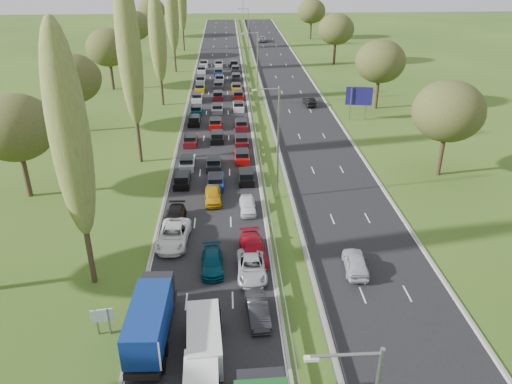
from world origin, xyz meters
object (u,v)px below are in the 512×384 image
object	(u,v)px
direction_sign	(359,98)
near_car_2	(173,235)
blue_lorry	(151,318)
near_car_3	(175,218)
info_sign	(102,318)
white_van_rear	(204,336)

from	to	relation	value
direction_sign	near_car_2	bearing A→B (deg)	-126.11
blue_lorry	direction_sign	bearing A→B (deg)	63.72
near_car_2	blue_lorry	distance (m)	12.41
near_car_2	direction_sign	world-z (taller)	direction_sign
near_car_2	near_car_3	distance (m)	3.48
blue_lorry	direction_sign	distance (m)	53.21
near_car_2	direction_sign	xyz separation A→B (m)	(25.08, 34.37, 2.75)
near_car_2	info_sign	distance (m)	12.21
white_van_rear	info_sign	bearing A→B (deg)	160.95
near_car_3	blue_lorry	world-z (taller)	blue_lorry
white_van_rear	info_sign	xyz separation A→B (m)	(-6.99, 1.92, 0.24)
near_car_3	direction_sign	distance (m)	40.03
blue_lorry	white_van_rear	distance (m)	3.81
near_car_2	blue_lorry	size ratio (longest dim) A/B	0.69
near_car_2	near_car_3	xyz separation A→B (m)	(-0.21, 3.48, -0.10)
white_van_rear	info_sign	distance (m)	7.25
near_car_3	white_van_rear	world-z (taller)	white_van_rear
near_car_3	white_van_rear	distance (m)	17.36
white_van_rear	direction_sign	xyz separation A→B (m)	(21.81, 47.91, 2.44)
blue_lorry	white_van_rear	bearing A→B (deg)	-15.97
blue_lorry	info_sign	size ratio (longest dim) A/B	3.95
near_car_3	info_sign	distance (m)	15.51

